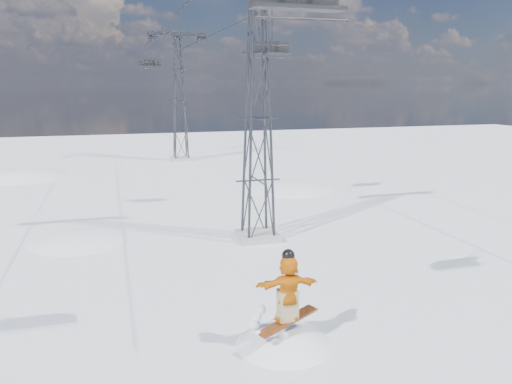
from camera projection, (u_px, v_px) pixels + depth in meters
ground at (308, 318)px, 15.13m from camera, size 120.00×120.00×0.00m
snow_terrain at (131, 320)px, 35.77m from camera, size 39.00×37.00×22.00m
lift_tower_near at (258, 119)px, 21.69m from camera, size 5.20×1.80×11.43m
lift_tower_far at (179, 101)px, 45.14m from camera, size 5.20×1.80×11.43m
haul_cables at (206, 21)px, 31.34m from camera, size 4.46×51.00×0.06m
lift_chair_mid at (271, 49)px, 26.24m from camera, size 2.09×0.60×2.59m
lift_chair_far at (150, 64)px, 46.68m from camera, size 2.05×0.59×2.54m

